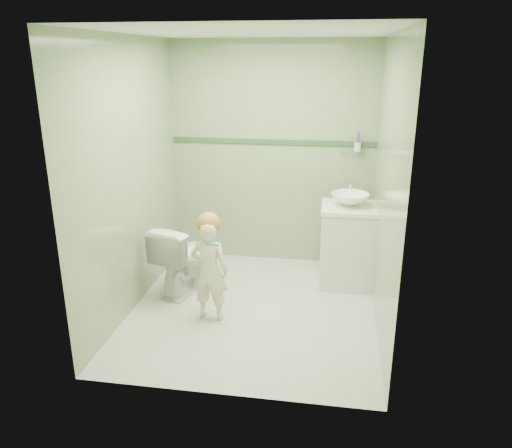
# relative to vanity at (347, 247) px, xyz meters

# --- Properties ---
(ground) EXTENTS (2.50, 2.50, 0.00)m
(ground) POSITION_rel_vanity_xyz_m (-0.84, -0.70, -0.40)
(ground) COLOR beige
(ground) RESTS_ON ground
(room_shell) EXTENTS (2.50, 2.54, 2.40)m
(room_shell) POSITION_rel_vanity_xyz_m (-0.84, -0.70, 0.80)
(room_shell) COLOR #7EA172
(room_shell) RESTS_ON ground
(trim_stripe) EXTENTS (2.20, 0.02, 0.05)m
(trim_stripe) POSITION_rel_vanity_xyz_m (-0.84, 0.54, 0.95)
(trim_stripe) COLOR #305231
(trim_stripe) RESTS_ON room_shell
(vanity) EXTENTS (0.52, 0.50, 0.80)m
(vanity) POSITION_rel_vanity_xyz_m (0.00, 0.00, 0.00)
(vanity) COLOR silver
(vanity) RESTS_ON ground
(counter) EXTENTS (0.54, 0.52, 0.04)m
(counter) POSITION_rel_vanity_xyz_m (0.00, 0.00, 0.41)
(counter) COLOR white
(counter) RESTS_ON vanity
(basin) EXTENTS (0.37, 0.37, 0.13)m
(basin) POSITION_rel_vanity_xyz_m (0.00, 0.00, 0.49)
(basin) COLOR white
(basin) RESTS_ON counter
(faucet) EXTENTS (0.03, 0.13, 0.18)m
(faucet) POSITION_rel_vanity_xyz_m (0.00, 0.19, 0.57)
(faucet) COLOR silver
(faucet) RESTS_ON counter
(cup_holder) EXTENTS (0.26, 0.07, 0.21)m
(cup_holder) POSITION_rel_vanity_xyz_m (0.05, 0.48, 0.93)
(cup_holder) COLOR silver
(cup_holder) RESTS_ON room_shell
(toilet) EXTENTS (0.56, 0.77, 0.70)m
(toilet) POSITION_rel_vanity_xyz_m (-1.58, -0.42, -0.05)
(toilet) COLOR white
(toilet) RESTS_ON ground
(toddler) EXTENTS (0.35, 0.24, 0.91)m
(toddler) POSITION_rel_vanity_xyz_m (-1.19, -0.92, 0.06)
(toddler) COLOR beige
(toddler) RESTS_ON ground
(hair_cap) EXTENTS (0.20, 0.20, 0.20)m
(hair_cap) POSITION_rel_vanity_xyz_m (-1.19, -0.89, 0.48)
(hair_cap) COLOR #AA7233
(hair_cap) RESTS_ON toddler
(teal_toothbrush) EXTENTS (0.11, 0.13, 0.08)m
(teal_toothbrush) POSITION_rel_vanity_xyz_m (-1.12, -1.05, 0.36)
(teal_toothbrush) COLOR #127F5E
(teal_toothbrush) RESTS_ON toddler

